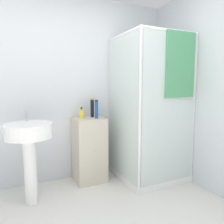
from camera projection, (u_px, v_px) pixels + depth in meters
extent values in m
cube|color=silver|center=(52.00, 89.00, 2.89)|extent=(6.40, 0.06, 2.50)
cube|color=white|center=(148.00, 173.00, 3.15)|extent=(0.86, 0.86, 0.09)
cylinder|color=white|center=(155.00, 105.00, 3.58)|extent=(0.04, 0.04, 1.96)
cylinder|color=white|center=(110.00, 107.00, 3.23)|extent=(0.04, 0.04, 1.96)
cylinder|color=white|center=(193.00, 110.00, 2.85)|extent=(0.04, 0.04, 1.96)
cylinder|color=white|center=(140.00, 114.00, 2.49)|extent=(0.04, 0.04, 1.96)
cylinder|color=white|center=(171.00, 31.00, 2.55)|extent=(0.82, 0.04, 0.04)
cylinder|color=white|center=(134.00, 43.00, 3.29)|extent=(0.82, 0.04, 0.04)
cylinder|color=white|center=(123.00, 34.00, 2.75)|extent=(0.04, 0.82, 0.04)
cylinder|color=white|center=(174.00, 40.00, 3.10)|extent=(0.04, 0.82, 0.04)
cube|color=silver|center=(169.00, 110.00, 2.66)|extent=(0.79, 0.01, 1.83)
cube|color=silver|center=(122.00, 108.00, 2.86)|extent=(0.01, 0.79, 1.83)
cylinder|color=#B7BABF|center=(147.00, 116.00, 3.46)|extent=(0.02, 0.02, 1.47)
cylinder|color=#B7BABF|center=(150.00, 67.00, 3.33)|extent=(0.07, 0.07, 0.04)
cube|color=#4C9966|center=(180.00, 65.00, 2.63)|extent=(0.43, 0.03, 0.78)
cube|color=beige|center=(89.00, 150.00, 2.97)|extent=(0.40, 0.38, 0.87)
sphere|color=gold|center=(94.00, 150.00, 2.79)|extent=(0.02, 0.02, 0.02)
cylinder|color=white|center=(30.00, 171.00, 2.39)|extent=(0.14, 0.14, 0.75)
cylinder|color=white|center=(28.00, 131.00, 2.34)|extent=(0.51, 0.51, 0.15)
cylinder|color=#B7BABF|center=(27.00, 116.00, 2.48)|extent=(0.02, 0.02, 0.13)
cube|color=#B7BABF|center=(27.00, 111.00, 2.44)|extent=(0.02, 0.07, 0.02)
cylinder|color=yellow|center=(81.00, 114.00, 2.87)|extent=(0.06, 0.06, 0.12)
cylinder|color=black|center=(81.00, 108.00, 2.86)|extent=(0.02, 0.02, 0.02)
cube|color=black|center=(82.00, 107.00, 2.84)|extent=(0.02, 0.03, 0.01)
cylinder|color=black|center=(92.00, 108.00, 3.01)|extent=(0.05, 0.05, 0.24)
cylinder|color=gold|center=(92.00, 99.00, 2.99)|extent=(0.04, 0.04, 0.02)
cylinder|color=#1E4C93|center=(97.00, 110.00, 2.88)|extent=(0.04, 0.04, 0.22)
cylinder|color=black|center=(96.00, 101.00, 2.86)|extent=(0.04, 0.04, 0.02)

